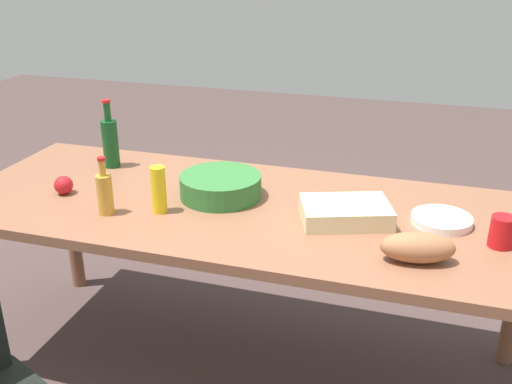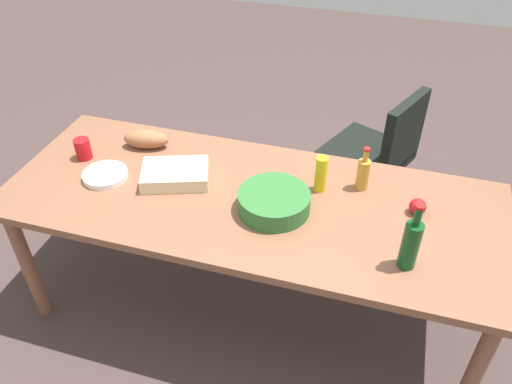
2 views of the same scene
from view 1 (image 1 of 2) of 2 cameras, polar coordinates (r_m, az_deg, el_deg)
ground_plane at (r=2.71m, az=-0.81°, el=-16.50°), size 10.00×10.00×0.00m
conference_table at (r=2.32m, az=-0.90°, el=-3.02°), size 2.36×0.92×0.78m
salad_bowl at (r=2.36m, az=-3.47°, el=0.59°), size 0.39×0.39×0.09m
bread_loaf at (r=1.95m, az=15.49°, el=-5.24°), size 0.26×0.16×0.10m
red_solo_cup at (r=2.13m, az=22.84°, el=-3.59°), size 0.09×0.09×0.11m
sheet_cake at (r=2.18m, az=8.73°, el=-1.97°), size 0.38×0.32×0.07m
apple_red at (r=2.51m, az=-18.26°, el=0.65°), size 0.09×0.09×0.08m
wine_bottle at (r=2.74m, az=-14.04°, el=4.82°), size 0.08×0.08×0.31m
mustard_bottle at (r=2.23m, az=-9.47°, el=0.22°), size 0.06×0.06×0.18m
paper_plate_stack at (r=2.24m, az=17.65°, el=-2.61°), size 0.24×0.24×0.03m
dressing_bottle at (r=2.26m, az=-14.53°, el=-0.03°), size 0.07×0.07×0.23m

